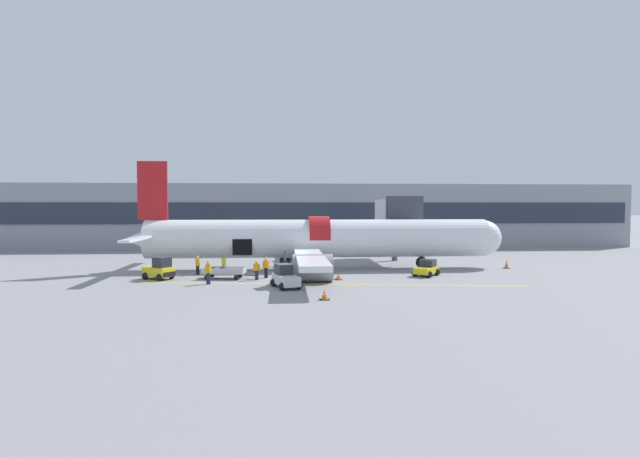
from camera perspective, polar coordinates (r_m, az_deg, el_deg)
ground_plane at (r=40.76m, az=-3.62°, el=-5.58°), size 500.00×500.00×0.00m
apron_marking_line at (r=37.05m, az=0.84°, el=-6.40°), size 28.96×4.09×0.01m
terminal_strip at (r=72.42m, az=-3.92°, el=1.48°), size 96.40×12.29×8.78m
jet_bridge_stub at (r=52.30m, az=8.77°, el=1.86°), size 3.32×9.55×6.74m
airplane at (r=45.57m, az=-0.68°, el=-1.28°), size 34.60×29.65×9.76m
baggage_tug_lead at (r=41.49m, az=-17.87°, el=-4.55°), size 2.69×2.45×1.76m
baggage_tug_mid at (r=42.35m, az=12.08°, el=-4.54°), size 2.56×2.76×1.34m
baggage_tug_rear at (r=35.61m, az=-3.99°, el=-5.65°), size 2.29×3.21×1.65m
baggage_cart_loading at (r=40.62m, az=-10.88°, el=-5.01°), size 4.32×2.20×0.90m
ground_crew_loader_a at (r=39.43m, az=-7.25°, el=-4.69°), size 0.54×0.40×1.53m
ground_crew_loader_b at (r=43.32m, az=-10.95°, el=-4.04°), size 0.46×0.54×1.56m
ground_crew_driver at (r=37.92m, az=-12.65°, el=-4.85°), size 0.55×0.57×1.75m
ground_crew_supervisor at (r=43.29m, az=-13.81°, el=-4.05°), size 0.45×0.55×1.59m
ground_crew_helper at (r=40.47m, az=-6.19°, el=-4.39°), size 0.58×0.49×1.67m
safety_cone_nose at (r=49.50m, az=20.54°, el=-3.85°), size 0.54×0.54×0.80m
safety_cone_engine_left at (r=31.06m, az=0.52°, el=-7.59°), size 0.61×0.61×0.64m
safety_cone_wingtip at (r=39.33m, az=2.13°, el=-5.50°), size 0.58×0.58×0.56m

